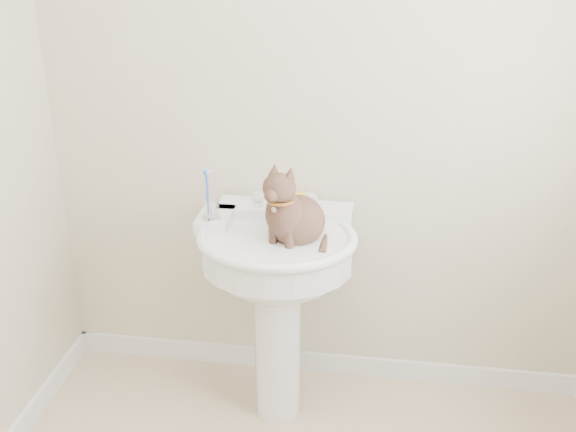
% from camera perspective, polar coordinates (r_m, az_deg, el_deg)
% --- Properties ---
extents(wall_back, '(2.20, 0.00, 2.50)m').
position_cam_1_polar(wall_back, '(2.53, 3.20, 10.48)').
color(wall_back, beige).
rests_on(wall_back, ground).
extents(baseboard_back, '(2.20, 0.02, 0.09)m').
position_cam_1_polar(baseboard_back, '(3.04, 2.65, -12.25)').
color(baseboard_back, white).
rests_on(baseboard_back, floor).
extents(pedestal_sink, '(0.60, 0.59, 0.83)m').
position_cam_1_polar(pedestal_sink, '(2.49, -0.97, -4.54)').
color(pedestal_sink, white).
rests_on(pedestal_sink, floor).
extents(faucet, '(0.28, 0.12, 0.14)m').
position_cam_1_polar(faucet, '(2.53, -0.40, 1.40)').
color(faucet, silver).
rests_on(faucet, pedestal_sink).
extents(soap_bar, '(0.10, 0.08, 0.03)m').
position_cam_1_polar(soap_bar, '(2.61, 0.98, 1.52)').
color(soap_bar, gold).
rests_on(soap_bar, pedestal_sink).
extents(toothbrush_cup, '(0.07, 0.07, 0.19)m').
position_cam_1_polar(toothbrush_cup, '(2.46, -6.52, 0.79)').
color(toothbrush_cup, silver).
rests_on(toothbrush_cup, pedestal_sink).
extents(cat, '(0.22, 0.28, 0.41)m').
position_cam_1_polar(cat, '(2.38, 0.49, -0.03)').
color(cat, brown).
rests_on(cat, pedestal_sink).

